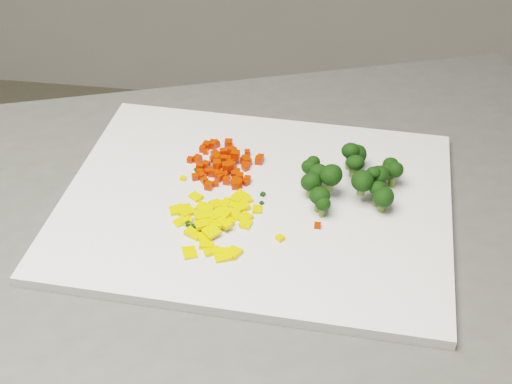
# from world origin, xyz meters

# --- Properties ---
(cutting_board) EXTENTS (0.46, 0.37, 0.01)m
(cutting_board) POSITION_xyz_m (0.22, 0.28, 0.91)
(cutting_board) COLOR white
(cutting_board) RESTS_ON counter_block
(carrot_pile) EXTENTS (0.10, 0.10, 0.03)m
(carrot_pile) POSITION_xyz_m (0.18, 0.33, 0.93)
(carrot_pile) COLOR red
(carrot_pile) RESTS_ON cutting_board
(pepper_pile) EXTENTS (0.11, 0.11, 0.02)m
(pepper_pile) POSITION_xyz_m (0.19, 0.23, 0.92)
(pepper_pile) COLOR yellow
(pepper_pile) RESTS_ON cutting_board
(broccoli_pile) EXTENTS (0.12, 0.12, 0.06)m
(broccoli_pile) POSITION_xyz_m (0.33, 0.31, 0.94)
(broccoli_pile) COLOR black
(broccoli_pile) RESTS_ON cutting_board
(carrot_cube_0) EXTENTS (0.01, 0.01, 0.01)m
(carrot_cube_0) POSITION_xyz_m (0.17, 0.35, 0.92)
(carrot_cube_0) COLOR red
(carrot_cube_0) RESTS_ON carrot_pile
(carrot_cube_1) EXTENTS (0.01, 0.01, 0.01)m
(carrot_cube_1) POSITION_xyz_m (0.16, 0.35, 0.92)
(carrot_cube_1) COLOR red
(carrot_cube_1) RESTS_ON carrot_pile
(carrot_cube_2) EXTENTS (0.01, 0.01, 0.01)m
(carrot_cube_2) POSITION_xyz_m (0.20, 0.33, 0.92)
(carrot_cube_2) COLOR red
(carrot_cube_2) RESTS_ON carrot_pile
(carrot_cube_3) EXTENTS (0.01, 0.01, 0.01)m
(carrot_cube_3) POSITION_xyz_m (0.15, 0.32, 0.92)
(carrot_cube_3) COLOR red
(carrot_cube_3) RESTS_ON carrot_pile
(carrot_cube_4) EXTENTS (0.01, 0.01, 0.01)m
(carrot_cube_4) POSITION_xyz_m (0.18, 0.33, 0.92)
(carrot_cube_4) COLOR red
(carrot_cube_4) RESTS_ON carrot_pile
(carrot_cube_5) EXTENTS (0.01, 0.01, 0.01)m
(carrot_cube_5) POSITION_xyz_m (0.17, 0.33, 0.92)
(carrot_cube_5) COLOR red
(carrot_cube_5) RESTS_ON carrot_pile
(carrot_cube_6) EXTENTS (0.01, 0.01, 0.01)m
(carrot_cube_6) POSITION_xyz_m (0.18, 0.34, 0.92)
(carrot_cube_6) COLOR red
(carrot_cube_6) RESTS_ON carrot_pile
(carrot_cube_7) EXTENTS (0.01, 0.01, 0.01)m
(carrot_cube_7) POSITION_xyz_m (0.18, 0.30, 0.92)
(carrot_cube_7) COLOR red
(carrot_cube_7) RESTS_ON carrot_pile
(carrot_cube_8) EXTENTS (0.01, 0.01, 0.01)m
(carrot_cube_8) POSITION_xyz_m (0.17, 0.29, 0.92)
(carrot_cube_8) COLOR red
(carrot_cube_8) RESTS_ON carrot_pile
(carrot_cube_9) EXTENTS (0.01, 0.01, 0.01)m
(carrot_cube_9) POSITION_xyz_m (0.17, 0.33, 0.92)
(carrot_cube_9) COLOR red
(carrot_cube_9) RESTS_ON carrot_pile
(carrot_cube_10) EXTENTS (0.01, 0.01, 0.01)m
(carrot_cube_10) POSITION_xyz_m (0.20, 0.34, 0.92)
(carrot_cube_10) COLOR red
(carrot_cube_10) RESTS_ON carrot_pile
(carrot_cube_11) EXTENTS (0.01, 0.01, 0.01)m
(carrot_cube_11) POSITION_xyz_m (0.20, 0.34, 0.92)
(carrot_cube_11) COLOR red
(carrot_cube_11) RESTS_ON carrot_pile
(carrot_cube_12) EXTENTS (0.01, 0.01, 0.01)m
(carrot_cube_12) POSITION_xyz_m (0.20, 0.36, 0.92)
(carrot_cube_12) COLOR red
(carrot_cube_12) RESTS_ON carrot_pile
(carrot_cube_13) EXTENTS (0.01, 0.01, 0.01)m
(carrot_cube_13) POSITION_xyz_m (0.15, 0.31, 0.92)
(carrot_cube_13) COLOR red
(carrot_cube_13) RESTS_ON carrot_pile
(carrot_cube_14) EXTENTS (0.01, 0.01, 0.01)m
(carrot_cube_14) POSITION_xyz_m (0.14, 0.34, 0.92)
(carrot_cube_14) COLOR red
(carrot_cube_14) RESTS_ON carrot_pile
(carrot_cube_15) EXTENTS (0.01, 0.01, 0.01)m
(carrot_cube_15) POSITION_xyz_m (0.13, 0.34, 0.92)
(carrot_cube_15) COLOR red
(carrot_cube_15) RESTS_ON carrot_pile
(carrot_cube_16) EXTENTS (0.01, 0.01, 0.01)m
(carrot_cube_16) POSITION_xyz_m (0.17, 0.38, 0.92)
(carrot_cube_16) COLOR red
(carrot_cube_16) RESTS_ON carrot_pile
(carrot_cube_17) EXTENTS (0.01, 0.01, 0.01)m
(carrot_cube_17) POSITION_xyz_m (0.17, 0.32, 0.92)
(carrot_cube_17) COLOR red
(carrot_cube_17) RESTS_ON carrot_pile
(carrot_cube_18) EXTENTS (0.01, 0.01, 0.01)m
(carrot_cube_18) POSITION_xyz_m (0.17, 0.32, 0.93)
(carrot_cube_18) COLOR red
(carrot_cube_18) RESTS_ON carrot_pile
(carrot_cube_19) EXTENTS (0.01, 0.01, 0.01)m
(carrot_cube_19) POSITION_xyz_m (0.17, 0.31, 0.92)
(carrot_cube_19) COLOR red
(carrot_cube_19) RESTS_ON carrot_pile
(carrot_cube_20) EXTENTS (0.01, 0.01, 0.01)m
(carrot_cube_20) POSITION_xyz_m (0.20, 0.34, 0.92)
(carrot_cube_20) COLOR red
(carrot_cube_20) RESTS_ON carrot_pile
(carrot_cube_21) EXTENTS (0.01, 0.01, 0.01)m
(carrot_cube_21) POSITION_xyz_m (0.19, 0.32, 0.92)
(carrot_cube_21) COLOR red
(carrot_cube_21) RESTS_ON carrot_pile
(carrot_cube_22) EXTENTS (0.01, 0.01, 0.01)m
(carrot_cube_22) POSITION_xyz_m (0.18, 0.32, 0.92)
(carrot_cube_22) COLOR red
(carrot_cube_22) RESTS_ON carrot_pile
(carrot_cube_23) EXTENTS (0.01, 0.01, 0.01)m
(carrot_cube_23) POSITION_xyz_m (0.18, 0.36, 0.92)
(carrot_cube_23) COLOR red
(carrot_cube_23) RESTS_ON carrot_pile
(carrot_cube_24) EXTENTS (0.01, 0.01, 0.01)m
(carrot_cube_24) POSITION_xyz_m (0.15, 0.30, 0.92)
(carrot_cube_24) COLOR red
(carrot_cube_24) RESTS_ON carrot_pile
(carrot_cube_25) EXTENTS (0.01, 0.01, 0.01)m
(carrot_cube_25) POSITION_xyz_m (0.18, 0.31, 0.92)
(carrot_cube_25) COLOR red
(carrot_cube_25) RESTS_ON carrot_pile
(carrot_cube_26) EXTENTS (0.01, 0.01, 0.01)m
(carrot_cube_26) POSITION_xyz_m (0.15, 0.33, 0.92)
(carrot_cube_26) COLOR red
(carrot_cube_26) RESTS_ON carrot_pile
(carrot_cube_27) EXTENTS (0.01, 0.01, 0.01)m
(carrot_cube_27) POSITION_xyz_m (0.16, 0.33, 0.92)
(carrot_cube_27) COLOR red
(carrot_cube_27) RESTS_ON carrot_pile
(carrot_cube_28) EXTENTS (0.01, 0.01, 0.01)m
(carrot_cube_28) POSITION_xyz_m (0.16, 0.31, 0.92)
(carrot_cube_28) COLOR red
(carrot_cube_28) RESTS_ON carrot_pile
(carrot_cube_29) EXTENTS (0.01, 0.01, 0.01)m
(carrot_cube_29) POSITION_xyz_m (0.18, 0.34, 0.92)
(carrot_cube_29) COLOR red
(carrot_cube_29) RESTS_ON carrot_pile
(carrot_cube_30) EXTENTS (0.01, 0.01, 0.01)m
(carrot_cube_30) POSITION_xyz_m (0.15, 0.36, 0.91)
(carrot_cube_30) COLOR red
(carrot_cube_30) RESTS_ON carrot_pile
(carrot_cube_31) EXTENTS (0.01, 0.01, 0.01)m
(carrot_cube_31) POSITION_xyz_m (0.20, 0.31, 0.92)
(carrot_cube_31) COLOR red
(carrot_cube_31) RESTS_ON carrot_pile
(carrot_cube_32) EXTENTS (0.01, 0.01, 0.01)m
(carrot_cube_32) POSITION_xyz_m (0.20, 0.29, 0.92)
(carrot_cube_32) COLOR red
(carrot_cube_32) RESTS_ON carrot_pile
(carrot_cube_33) EXTENTS (0.01, 0.01, 0.01)m
(carrot_cube_33) POSITION_xyz_m (0.22, 0.35, 0.92)
(carrot_cube_33) COLOR red
(carrot_cube_33) RESTS_ON carrot_pile
(carrot_cube_34) EXTENTS (0.01, 0.01, 0.01)m
(carrot_cube_34) POSITION_xyz_m (0.19, 0.33, 0.92)
(carrot_cube_34) COLOR red
(carrot_cube_34) RESTS_ON carrot_pile
(carrot_cube_35) EXTENTS (0.01, 0.01, 0.01)m
(carrot_cube_35) POSITION_xyz_m (0.17, 0.29, 0.91)
(carrot_cube_35) COLOR red
(carrot_cube_35) RESTS_ON carrot_pile
(carrot_cube_36) EXTENTS (0.01, 0.01, 0.01)m
(carrot_cube_36) POSITION_xyz_m (0.18, 0.35, 0.92)
(carrot_cube_36) COLOR red
(carrot_cube_36) RESTS_ON carrot_pile
(carrot_cube_37) EXTENTS (0.01, 0.01, 0.01)m
(carrot_cube_37) POSITION_xyz_m (0.19, 0.33, 0.92)
(carrot_cube_37) COLOR red
(carrot_cube_37) RESTS_ON carrot_pile
(carrot_cube_38) EXTENTS (0.01, 0.01, 0.01)m
(carrot_cube_38) POSITION_xyz_m (0.20, 0.33, 0.92)
(carrot_cube_38) COLOR red
(carrot_cube_38) RESTS_ON carrot_pile
(carrot_cube_39) EXTENTS (0.01, 0.01, 0.01)m
(carrot_cube_39) POSITION_xyz_m (0.16, 0.30, 0.92)
(carrot_cube_39) COLOR red
(carrot_cube_39) RESTS_ON carrot_pile
(carrot_cube_40) EXTENTS (0.01, 0.01, 0.01)m
(carrot_cube_40) POSITION_xyz_m (0.17, 0.31, 0.92)
(carrot_cube_40) COLOR red
(carrot_cube_40) RESTS_ON carrot_pile
(carrot_cube_41) EXTENTS (0.01, 0.01, 0.01)m
(carrot_cube_41) POSITION_xyz_m (0.18, 0.36, 0.92)
(carrot_cube_41) COLOR red
(carrot_cube_41) RESTS_ON carrot_pile
(carrot_cube_42) EXTENTS (0.01, 0.01, 0.01)m
(carrot_cube_42) POSITION_xyz_m (0.15, 0.30, 0.92)
(carrot_cube_42) COLOR red
(carrot_cube_42) RESTS_ON carrot_pile
(carrot_cube_43) EXTENTS (0.01, 0.01, 0.01)m
(carrot_cube_43) POSITION_xyz_m (0.21, 0.30, 0.92)
(carrot_cube_43) COLOR red
(carrot_cube_43) RESTS_ON carrot_pile
(carrot_cube_44) EXTENTS (0.01, 0.01, 0.01)m
(carrot_cube_44) POSITION_xyz_m (0.18, 0.35, 0.92)
(carrot_cube_44) COLOR red
(carrot_cube_44) RESTS_ON carrot_pile
(carrot_cube_45) EXTENTS (0.01, 0.01, 0.01)m
(carrot_cube_45) POSITION_xyz_m (0.22, 0.35, 0.92)
(carrot_cube_45) COLOR red
(carrot_cube_45) RESTS_ON carrot_pile
(carrot_cube_46) EXTENTS (0.01, 0.01, 0.01)m
(carrot_cube_46) POSITION_xyz_m (0.18, 0.36, 0.92)
(carrot_cube_46) COLOR red
(carrot_cube_46) RESTS_ON carrot_pile
(carrot_cube_47) EXTENTS (0.01, 0.01, 0.01)m
(carrot_cube_47) POSITION_xyz_m (0.15, 0.37, 0.92)
(carrot_cube_47) COLOR red
(carrot_cube_47) RESTS_ON carrot_pile
(carrot_cube_48) EXTENTS (0.01, 0.01, 0.01)m
(carrot_cube_48) POSITION_xyz_m (0.16, 0.34, 0.92)
(carrot_cube_48) COLOR red
(carrot_cube_48) RESTS_ON carrot_pile
(carrot_cube_49) EXTENTS (0.01, 0.01, 0.01)m
(carrot_cube_49) POSITION_xyz_m (0.18, 0.34, 0.91)
(carrot_cube_49) COLOR red
(carrot_cube_49) RESTS_ON carrot_pile
(carrot_cube_50) EXTENTS (0.01, 0.01, 0.01)m
(carrot_cube_50) POSITION_xyz_m (0.14, 0.36, 0.92)
(carrot_cube_50) COLOR red
(carrot_cube_50) RESTS_ON carrot_pile
(carrot_cube_51) EXTENTS (0.01, 0.01, 0.01)m
(carrot_cube_51) POSITION_xyz_m (0.18, 0.34, 0.92)
(carrot_cube_51) COLOR red
(carrot_cube_51) RESTS_ON carrot_pile
(carrot_cube_52) EXTENTS (0.01, 0.01, 0.01)m
(carrot_cube_52) POSITION_xyz_m (0.18, 0.32, 0.92)
(carrot_cube_52) COLOR red
(carrot_cube_52) RESTS_ON carrot_pile
(carrot_cube_53) EXTENTS (0.01, 0.01, 0.01)m
(carrot_cube_53) POSITION_xyz_m (0.18, 0.30, 0.92)
(carrot_cube_53) COLOR red
(carrot_cube_53) RESTS_ON carrot_pile
(carrot_cube_54) EXTENTS (0.01, 0.01, 0.01)m
(carrot_cube_54) POSITION_xyz_m (0.20, 0.30, 0.92)
(carrot_cube_54) COLOR red
(carrot_cube_54) RESTS_ON carrot_pile
(carrot_cube_55) EXTENTS (0.01, 0.01, 0.01)m
(carrot_cube_55) POSITION_xyz_m (0.19, 0.34, 0.92)
(carrot_cube_55) COLOR red
(carrot_cube_55) RESTS_ON carrot_pile
(carrot_cube_56) EXTENTS (0.01, 0.01, 0.01)m
(carrot_cube_56) POSITION_xyz_m (0.20, 0.30, 0.92)
(carrot_cube_56) COLOR red
(carrot_cube_56) RESTS_ON carrot_pile
(carrot_cube_57) EXTENTS (0.01, 0.01, 0.01)m
(carrot_cube_57) POSITION_xyz_m (0.18, 0.31, 0.92)
(carrot_cube_57) COLOR red
(carrot_cube_57) RESTS_ON carrot_pile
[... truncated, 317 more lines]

